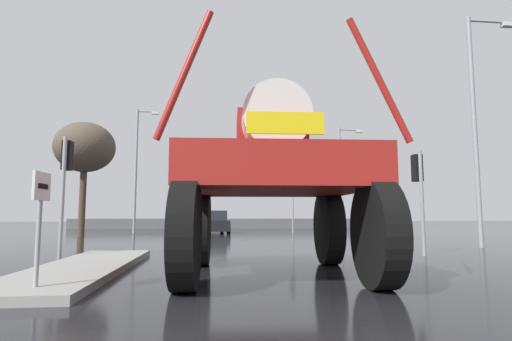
# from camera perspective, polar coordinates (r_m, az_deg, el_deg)

# --- Properties ---
(ground_plane) EXTENTS (120.00, 120.00, 0.00)m
(ground_plane) POSITION_cam_1_polar(r_m,az_deg,el_deg) (20.15, -1.22, -9.73)
(ground_plane) COLOR black
(median_island) EXTENTS (1.79, 7.14, 0.15)m
(median_island) POSITION_cam_1_polar(r_m,az_deg,el_deg) (9.91, -22.98, -12.43)
(median_island) COLOR gray
(median_island) RESTS_ON ground
(lane_arrow_sign) EXTENTS (0.07, 0.60, 1.74)m
(lane_arrow_sign) POSITION_cam_1_polar(r_m,az_deg,el_deg) (7.12, -27.93, -4.55)
(lane_arrow_sign) COLOR #99999E
(lane_arrow_sign) RESTS_ON median_island
(oversize_sprayer) EXTENTS (4.36, 5.45, 4.68)m
(oversize_sprayer) POSITION_cam_1_polar(r_m,az_deg,el_deg) (8.55, 2.31, -1.28)
(oversize_sprayer) COLOR black
(oversize_sprayer) RESTS_ON ground
(sedan_ahead) EXTENTS (2.30, 4.29, 1.52)m
(sedan_ahead) POSITION_cam_1_polar(r_m,az_deg,el_deg) (27.93, -6.05, -7.26)
(sedan_ahead) COLOR black
(sedan_ahead) RESTS_ON ground
(traffic_signal_near_left) EXTENTS (0.24, 0.54, 3.43)m
(traffic_signal_near_left) POSITION_cam_1_polar(r_m,az_deg,el_deg) (12.71, -25.04, 0.10)
(traffic_signal_near_left) COLOR gray
(traffic_signal_near_left) RESTS_ON ground
(traffic_signal_near_right) EXTENTS (0.24, 0.54, 3.20)m
(traffic_signal_near_right) POSITION_cam_1_polar(r_m,az_deg,el_deg) (13.58, 21.75, -1.14)
(traffic_signal_near_right) COLOR gray
(traffic_signal_near_right) RESTS_ON ground
(traffic_signal_far_left) EXTENTS (0.24, 0.55, 4.20)m
(traffic_signal_far_left) POSITION_cam_1_polar(r_m,az_deg,el_deg) (28.66, 5.08, -2.55)
(traffic_signal_far_left) COLOR gray
(traffic_signal_far_left) RESTS_ON ground
(streetlight_near_right) EXTENTS (2.04, 0.24, 9.16)m
(streetlight_near_right) POSITION_cam_1_polar(r_m,az_deg,el_deg) (18.28, 28.54, 6.61)
(streetlight_near_right) COLOR gray
(streetlight_near_right) RESTS_ON ground
(streetlight_far_left) EXTENTS (1.57, 0.24, 8.73)m
(streetlight_far_left) POSITION_cam_1_polar(r_m,az_deg,el_deg) (29.84, -16.25, 0.85)
(streetlight_far_left) COLOR gray
(streetlight_far_left) RESTS_ON ground
(streetlight_far_right) EXTENTS (1.92, 0.24, 7.82)m
(streetlight_far_right) POSITION_cam_1_polar(r_m,az_deg,el_deg) (31.22, 11.93, -0.35)
(streetlight_far_right) COLOR gray
(streetlight_far_right) RESTS_ON ground
(bare_tree_left) EXTENTS (3.36, 3.36, 6.50)m
(bare_tree_left) POSITION_cam_1_polar(r_m,az_deg,el_deg) (25.20, -22.82, 2.92)
(bare_tree_left) COLOR #473828
(bare_tree_left) RESTS_ON ground
(roadside_barrier) EXTENTS (28.63, 0.24, 0.90)m
(roadside_barrier) POSITION_cam_1_polar(r_m,az_deg,el_deg) (37.40, -3.52, -7.42)
(roadside_barrier) COLOR #59595B
(roadside_barrier) RESTS_ON ground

